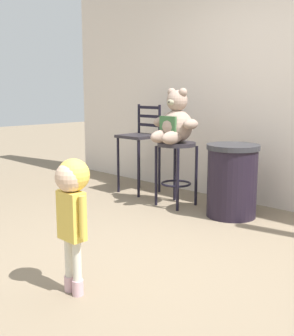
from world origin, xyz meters
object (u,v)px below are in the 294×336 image
(bar_stool_with_teddy, at_px, (176,160))
(trash_bin, at_px, (232,181))
(child_walking, at_px, (72,197))
(teddy_bear, at_px, (175,123))
(bar_chair_empty, at_px, (140,141))

(bar_stool_with_teddy, height_order, trash_bin, trash_bin)
(child_walking, height_order, trash_bin, child_walking)
(bar_stool_with_teddy, distance_m, teddy_bear, 0.41)
(child_walking, relative_size, trash_bin, 1.17)
(child_walking, xyz_separation_m, bar_chair_empty, (-1.64, 2.19, 0.02))
(teddy_bear, bearing_deg, child_walking, -65.53)
(bar_stool_with_teddy, relative_size, child_walking, 0.82)
(child_walking, height_order, bar_chair_empty, bar_chair_empty)
(bar_stool_with_teddy, distance_m, bar_chair_empty, 0.77)
(trash_bin, bearing_deg, child_walking, -83.60)
(teddy_bear, xyz_separation_m, trash_bin, (0.67, 0.10, -0.55))
(trash_bin, bearing_deg, bar_stool_with_teddy, -173.54)
(child_walking, xyz_separation_m, trash_bin, (-0.24, 2.10, -0.25))
(bar_stool_with_teddy, bearing_deg, teddy_bear, -90.00)
(child_walking, bearing_deg, bar_chair_empty, -70.40)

